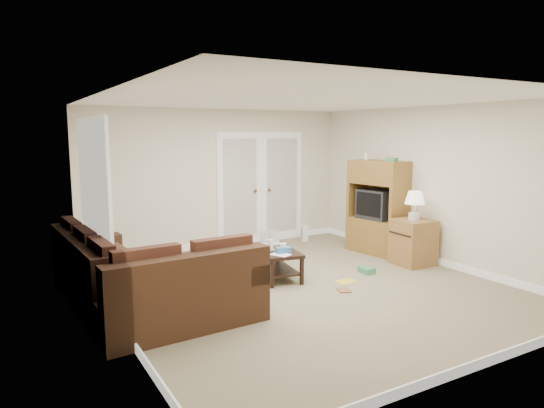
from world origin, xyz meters
TOP-DOWN VIEW (x-y plane):
  - floor at (0.00, 0.00)m, footprint 5.50×5.50m
  - ceiling at (0.00, 0.00)m, footprint 5.00×5.50m
  - wall_left at (-2.50, 0.00)m, footprint 0.02×5.50m
  - wall_right at (2.50, 0.00)m, footprint 0.02×5.50m
  - wall_back at (0.00, 2.75)m, footprint 5.00×0.02m
  - wall_front at (0.00, -2.75)m, footprint 5.00×0.02m
  - baseboards at (0.00, 0.00)m, footprint 5.00×5.50m
  - french_doors at (0.85, 2.71)m, footprint 1.80×0.05m
  - window_left at (-2.46, 1.00)m, footprint 0.05×1.92m
  - sectional_sofa at (-2.19, 0.20)m, footprint 1.98×2.79m
  - coffee_table at (-0.09, 0.59)m, footprint 0.68×1.10m
  - tv_armoire at (2.20, 0.95)m, footprint 0.68×1.07m
  - side_cabinet at (2.14, 0.07)m, footprint 0.58×0.58m
  - space_heater at (1.60, 2.33)m, footprint 0.15×0.14m
  - floor_magazine at (0.65, -0.13)m, footprint 0.27×0.22m
  - floor_greenbox at (1.19, 0.05)m, footprint 0.17×0.22m
  - floor_book at (0.31, -0.39)m, footprint 0.23×0.27m

SIDE VIEW (x-z plane):
  - floor at x=0.00m, z-range 0.00..0.00m
  - floor_magazine at x=0.65m, z-range 0.00..0.01m
  - floor_book at x=0.31m, z-range 0.00..0.02m
  - floor_greenbox at x=1.19m, z-range 0.00..0.09m
  - baseboards at x=0.00m, z-range 0.00..0.10m
  - space_heater at x=1.60m, z-range 0.00..0.31m
  - coffee_table at x=-0.09m, z-range -0.12..0.58m
  - sectional_sofa at x=-2.19m, z-range -0.09..0.75m
  - side_cabinet at x=2.14m, z-range -0.16..1.01m
  - tv_armoire at x=2.20m, z-range -0.05..1.68m
  - french_doors at x=0.85m, z-range -0.03..2.10m
  - wall_left at x=-2.50m, z-range 0.00..2.50m
  - wall_right at x=2.50m, z-range 0.00..2.50m
  - wall_back at x=0.00m, z-range 0.00..2.50m
  - wall_front at x=0.00m, z-range 0.00..2.50m
  - window_left at x=-2.46m, z-range 0.84..2.26m
  - ceiling at x=0.00m, z-range 2.49..2.51m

